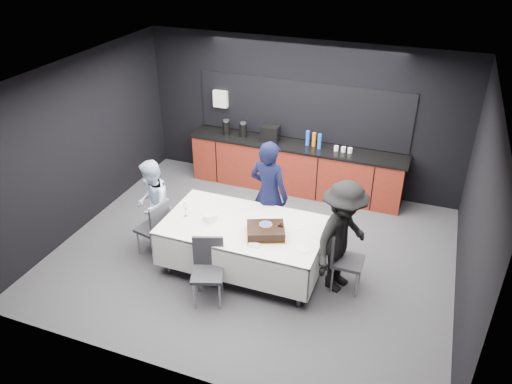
# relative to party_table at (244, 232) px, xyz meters

# --- Properties ---
(ground) EXTENTS (6.00, 6.00, 0.00)m
(ground) POSITION_rel_party_table_xyz_m (0.00, 0.40, -0.64)
(ground) COLOR #434348
(ground) RESTS_ON ground
(room_shell) EXTENTS (6.04, 5.04, 2.82)m
(room_shell) POSITION_rel_party_table_xyz_m (0.00, 0.40, 1.22)
(room_shell) COLOR white
(room_shell) RESTS_ON ground
(kitchenette) EXTENTS (4.10, 0.64, 2.05)m
(kitchenette) POSITION_rel_party_table_xyz_m (-0.02, 2.62, -0.10)
(kitchenette) COLOR maroon
(kitchenette) RESTS_ON ground
(party_table) EXTENTS (2.32, 1.32, 0.78)m
(party_table) POSITION_rel_party_table_xyz_m (0.00, 0.00, 0.00)
(party_table) COLOR #99999E
(party_table) RESTS_ON ground
(cake_assembly) EXTENTS (0.69, 0.63, 0.17)m
(cake_assembly) POSITION_rel_party_table_xyz_m (0.39, -0.14, 0.21)
(cake_assembly) COLOR #EDB545
(cake_assembly) RESTS_ON party_table
(plate_stack) EXTENTS (0.21, 0.21, 0.10)m
(plate_stack) POSITION_rel_party_table_xyz_m (-0.51, -0.05, 0.19)
(plate_stack) COLOR white
(plate_stack) RESTS_ON party_table
(loose_plate_near) EXTENTS (0.18, 0.18, 0.01)m
(loose_plate_near) POSITION_rel_party_table_xyz_m (-0.34, -0.30, 0.14)
(loose_plate_near) COLOR white
(loose_plate_near) RESTS_ON party_table
(loose_plate_right_a) EXTENTS (0.21, 0.21, 0.01)m
(loose_plate_right_a) POSITION_rel_party_table_xyz_m (0.74, 0.22, 0.14)
(loose_plate_right_a) COLOR white
(loose_plate_right_a) RESTS_ON party_table
(loose_plate_right_b) EXTENTS (0.19, 0.19, 0.01)m
(loose_plate_right_b) POSITION_rel_party_table_xyz_m (0.97, -0.28, 0.14)
(loose_plate_right_b) COLOR white
(loose_plate_right_b) RESTS_ON party_table
(loose_plate_far) EXTENTS (0.20, 0.20, 0.01)m
(loose_plate_far) POSITION_rel_party_table_xyz_m (0.07, 0.34, 0.14)
(loose_plate_far) COLOR white
(loose_plate_far) RESTS_ON party_table
(fork_pile) EXTENTS (0.17, 0.11, 0.02)m
(fork_pile) POSITION_rel_party_table_xyz_m (0.32, -0.43, 0.15)
(fork_pile) COLOR white
(fork_pile) RESTS_ON party_table
(champagne_flute) EXTENTS (0.06, 0.06, 0.22)m
(champagne_flute) POSITION_rel_party_table_xyz_m (-0.89, -0.09, 0.30)
(champagne_flute) COLOR white
(champagne_flute) RESTS_ON party_table
(chair_left) EXTENTS (0.50, 0.50, 0.92)m
(chair_left) POSITION_rel_party_table_xyz_m (-1.38, -0.15, -0.11)
(chair_left) COLOR #2B2B2F
(chair_left) RESTS_ON ground
(chair_right) EXTENTS (0.42, 0.42, 0.92)m
(chair_right) POSITION_rel_party_table_xyz_m (1.44, 0.10, -0.11)
(chair_right) COLOR #2B2B2F
(chair_right) RESTS_ON ground
(chair_near) EXTENTS (0.53, 0.53, 0.92)m
(chair_near) POSITION_rel_party_table_xyz_m (-0.22, -0.76, -0.11)
(chair_near) COLOR #2B2B2F
(chair_near) RESTS_ON ground
(person_center) EXTENTS (0.72, 0.55, 1.78)m
(person_center) POSITION_rel_party_table_xyz_m (0.11, 0.76, 0.25)
(person_center) COLOR black
(person_center) RESTS_ON ground
(person_left) EXTENTS (0.75, 0.84, 1.45)m
(person_left) POSITION_rel_party_table_xyz_m (-1.57, 0.10, 0.08)
(person_left) COLOR silver
(person_left) RESTS_ON ground
(person_right) EXTENTS (0.95, 1.23, 1.68)m
(person_right) POSITION_rel_party_table_xyz_m (1.41, 0.09, 0.20)
(person_right) COLOR black
(person_right) RESTS_ON ground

